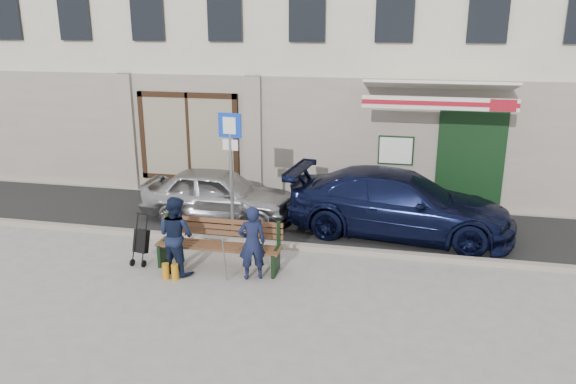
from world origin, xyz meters
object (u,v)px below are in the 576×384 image
(parking_sign, at_px, (231,156))
(man, at_px, (252,243))
(car_silver, at_px, (219,194))
(woman, at_px, (176,235))
(stroller, at_px, (141,242))
(bench, at_px, (216,245))
(car_navy, at_px, (399,204))

(parking_sign, xyz_separation_m, man, (0.95, -1.81, -1.15))
(car_silver, height_order, man, man)
(woman, bearing_deg, stroller, 5.49)
(car_silver, distance_m, bench, 2.80)
(parking_sign, distance_m, stroller, 2.53)
(bench, bearing_deg, car_silver, 108.05)
(car_navy, xyz_separation_m, stroller, (-4.84, -2.65, -0.28))
(man, bearing_deg, stroller, -29.02)
(car_navy, height_order, bench, car_navy)
(car_navy, relative_size, woman, 3.30)
(bench, bearing_deg, woman, -151.93)
(car_silver, relative_size, stroller, 3.73)
(bench, bearing_deg, car_navy, 37.37)
(man, xyz_separation_m, woman, (-1.45, -0.05, 0.05))
(bench, distance_m, woman, 0.79)
(bench, relative_size, stroller, 2.46)
(man, distance_m, stroller, 2.32)
(car_navy, bearing_deg, man, 144.40)
(car_navy, distance_m, bench, 4.20)
(parking_sign, height_order, stroller, parking_sign)
(car_navy, height_order, parking_sign, parking_sign)
(car_navy, relative_size, parking_sign, 1.79)
(car_silver, relative_size, woman, 2.44)
(woman, xyz_separation_m, stroller, (-0.85, 0.25, -0.31))
(parking_sign, xyz_separation_m, stroller, (-1.35, -1.61, -1.42))
(car_silver, height_order, woman, woman)
(car_silver, distance_m, man, 3.39)
(bench, xyz_separation_m, man, (0.80, -0.30, 0.24))
(man, bearing_deg, woman, -22.13)
(woman, relative_size, stroller, 1.53)
(car_silver, relative_size, bench, 1.51)
(bench, xyz_separation_m, stroller, (-1.50, -0.10, -0.03))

